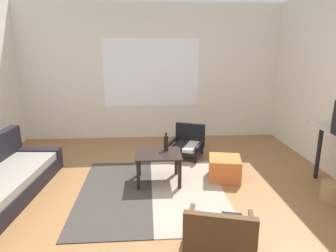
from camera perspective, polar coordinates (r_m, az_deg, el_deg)
ground_plane at (r=3.57m, az=-2.06°, el=-16.20°), size 7.80×7.80×0.00m
far_wall_with_window at (r=6.14m, az=-3.27°, el=10.21°), size 5.60×0.13×2.70m
area_rug at (r=4.01m, az=-3.10°, el=-12.41°), size 1.89×2.05×0.01m
coffee_table at (r=4.14m, az=-1.87°, el=-6.29°), size 0.63×0.55×0.43m
armchair_by_window at (r=5.19m, az=3.74°, el=-3.28°), size 0.72×0.75×0.53m
armchair_striped_foreground at (r=2.82m, az=9.92°, el=-19.50°), size 0.74×0.71×0.54m
ottoman_orange at (r=4.37m, az=10.81°, el=-8.01°), size 0.52×0.52×0.32m
glass_bottle at (r=4.19m, az=-0.38°, el=-3.27°), size 0.07×0.07×0.26m
wicker_basket at (r=4.27m, az=29.15°, el=-11.00°), size 0.30×0.30×0.23m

